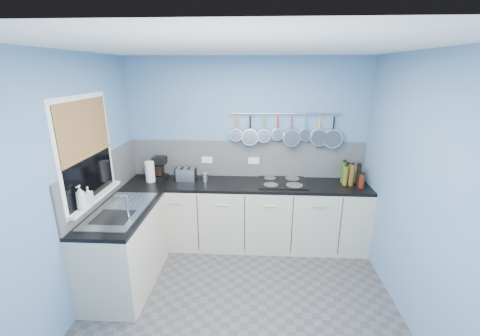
# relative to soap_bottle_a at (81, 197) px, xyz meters

# --- Properties ---
(floor) EXTENTS (3.20, 3.00, 0.02)m
(floor) POSITION_rel_soap_bottle_a_xyz_m (1.53, 0.00, -1.18)
(floor) COLOR #47474C
(floor) RESTS_ON ground
(ceiling) EXTENTS (3.20, 3.00, 0.02)m
(ceiling) POSITION_rel_soap_bottle_a_xyz_m (1.53, 0.00, 1.34)
(ceiling) COLOR white
(ceiling) RESTS_ON ground
(wall_back) EXTENTS (3.20, 0.02, 2.50)m
(wall_back) POSITION_rel_soap_bottle_a_xyz_m (1.53, 1.51, 0.08)
(wall_back) COLOR #5983B2
(wall_back) RESTS_ON ground
(wall_front) EXTENTS (3.20, 0.02, 2.50)m
(wall_front) POSITION_rel_soap_bottle_a_xyz_m (1.53, -1.51, 0.08)
(wall_front) COLOR #5983B2
(wall_front) RESTS_ON ground
(wall_left) EXTENTS (0.02, 3.00, 2.50)m
(wall_left) POSITION_rel_soap_bottle_a_xyz_m (-0.08, 0.00, 0.08)
(wall_left) COLOR #5983B2
(wall_left) RESTS_ON ground
(wall_right) EXTENTS (0.02, 3.00, 2.50)m
(wall_right) POSITION_rel_soap_bottle_a_xyz_m (3.14, 0.00, 0.08)
(wall_right) COLOR #5983B2
(wall_right) RESTS_ON ground
(backsplash_back) EXTENTS (3.20, 0.02, 0.50)m
(backsplash_back) POSITION_rel_soap_bottle_a_xyz_m (1.53, 1.49, -0.02)
(backsplash_back) COLOR gray
(backsplash_back) RESTS_ON wall_back
(backsplash_left) EXTENTS (0.02, 1.80, 0.50)m
(backsplash_left) POSITION_rel_soap_bottle_a_xyz_m (-0.06, 0.60, -0.02)
(backsplash_left) COLOR gray
(backsplash_left) RESTS_ON wall_left
(cabinet_run_back) EXTENTS (3.20, 0.60, 0.86)m
(cabinet_run_back) POSITION_rel_soap_bottle_a_xyz_m (1.53, 1.20, -0.74)
(cabinet_run_back) COLOR #B9B3A1
(cabinet_run_back) RESTS_ON ground
(worktop_back) EXTENTS (3.20, 0.60, 0.04)m
(worktop_back) POSITION_rel_soap_bottle_a_xyz_m (1.53, 1.20, -0.29)
(worktop_back) COLOR black
(worktop_back) RESTS_ON cabinet_run_back
(cabinet_run_left) EXTENTS (0.60, 1.20, 0.86)m
(cabinet_run_left) POSITION_rel_soap_bottle_a_xyz_m (0.23, 0.30, -0.74)
(cabinet_run_left) COLOR #B9B3A1
(cabinet_run_left) RESTS_ON ground
(worktop_left) EXTENTS (0.60, 1.20, 0.04)m
(worktop_left) POSITION_rel_soap_bottle_a_xyz_m (0.23, 0.30, -0.29)
(worktop_left) COLOR black
(worktop_left) RESTS_ON cabinet_run_left
(window_frame) EXTENTS (0.01, 1.00, 1.10)m
(window_frame) POSITION_rel_soap_bottle_a_xyz_m (-0.05, 0.30, 0.38)
(window_frame) COLOR white
(window_frame) RESTS_ON wall_left
(window_glass) EXTENTS (0.01, 0.90, 1.00)m
(window_glass) POSITION_rel_soap_bottle_a_xyz_m (-0.04, 0.30, 0.38)
(window_glass) COLOR black
(window_glass) RESTS_ON wall_left
(bamboo_blind) EXTENTS (0.01, 0.90, 0.55)m
(bamboo_blind) POSITION_rel_soap_bottle_a_xyz_m (-0.03, 0.30, 0.61)
(bamboo_blind) COLOR #9C6841
(bamboo_blind) RESTS_ON wall_left
(window_sill) EXTENTS (0.10, 0.98, 0.03)m
(window_sill) POSITION_rel_soap_bottle_a_xyz_m (-0.02, 0.30, -0.13)
(window_sill) COLOR white
(window_sill) RESTS_ON wall_left
(sink_unit) EXTENTS (0.50, 0.95, 0.01)m
(sink_unit) POSITION_rel_soap_bottle_a_xyz_m (0.23, 0.30, -0.27)
(sink_unit) COLOR silver
(sink_unit) RESTS_ON worktop_left
(mixer_tap) EXTENTS (0.12, 0.08, 0.26)m
(mixer_tap) POSITION_rel_soap_bottle_a_xyz_m (0.39, 0.12, -0.14)
(mixer_tap) COLOR silver
(mixer_tap) RESTS_ON worktop_left
(socket_left) EXTENTS (0.15, 0.01, 0.09)m
(socket_left) POSITION_rel_soap_bottle_a_xyz_m (0.98, 1.48, -0.04)
(socket_left) COLOR white
(socket_left) RESTS_ON backsplash_back
(socket_right) EXTENTS (0.15, 0.01, 0.09)m
(socket_right) POSITION_rel_soap_bottle_a_xyz_m (1.63, 1.48, -0.04)
(socket_right) COLOR white
(socket_right) RESTS_ON backsplash_back
(pot_rail) EXTENTS (1.45, 0.02, 0.02)m
(pot_rail) POSITION_rel_soap_bottle_a_xyz_m (2.03, 1.45, 0.61)
(pot_rail) COLOR silver
(pot_rail) RESTS_ON wall_back
(soap_bottle_a) EXTENTS (0.09, 0.09, 0.24)m
(soap_bottle_a) POSITION_rel_soap_bottle_a_xyz_m (0.00, 0.00, 0.00)
(soap_bottle_a) COLOR white
(soap_bottle_a) RESTS_ON window_sill
(soap_bottle_b) EXTENTS (0.10, 0.10, 0.17)m
(soap_bottle_b) POSITION_rel_soap_bottle_a_xyz_m (0.00, 0.13, -0.03)
(soap_bottle_b) COLOR white
(soap_bottle_b) RESTS_ON window_sill
(paper_towel) EXTENTS (0.15, 0.15, 0.28)m
(paper_towel) POSITION_rel_soap_bottle_a_xyz_m (0.26, 1.19, -0.13)
(paper_towel) COLOR white
(paper_towel) RESTS_ON worktop_back
(coffee_maker) EXTENTS (0.19, 0.21, 0.31)m
(coffee_maker) POSITION_rel_soap_bottle_a_xyz_m (0.36, 1.29, -0.12)
(coffee_maker) COLOR black
(coffee_maker) RESTS_ON worktop_back
(toaster) EXTENTS (0.26, 0.15, 0.17)m
(toaster) POSITION_rel_soap_bottle_a_xyz_m (0.72, 1.27, -0.19)
(toaster) COLOR silver
(toaster) RESTS_ON worktop_back
(canister) EXTENTS (0.09, 0.09, 0.12)m
(canister) POSITION_rel_soap_bottle_a_xyz_m (0.98, 1.23, -0.21)
(canister) COLOR silver
(canister) RESTS_ON worktop_back
(hob) EXTENTS (0.63, 0.55, 0.01)m
(hob) POSITION_rel_soap_bottle_a_xyz_m (2.01, 1.26, -0.26)
(hob) COLOR black
(hob) RESTS_ON worktop_back
(pan_0) EXTENTS (0.17, 0.08, 0.36)m
(pan_0) POSITION_rel_soap_bottle_a_xyz_m (1.40, 1.44, 0.43)
(pan_0) COLOR silver
(pan_0) RESTS_ON pot_rail
(pan_1) EXTENTS (0.23, 0.09, 0.42)m
(pan_1) POSITION_rel_soap_bottle_a_xyz_m (1.58, 1.44, 0.40)
(pan_1) COLOR silver
(pan_1) RESTS_ON pot_rail
(pan_2) EXTENTS (0.19, 0.09, 0.38)m
(pan_2) POSITION_rel_soap_bottle_a_xyz_m (1.76, 1.44, 0.42)
(pan_2) COLOR silver
(pan_2) RESTS_ON pot_rail
(pan_3) EXTENTS (0.16, 0.06, 0.35)m
(pan_3) POSITION_rel_soap_bottle_a_xyz_m (1.94, 1.44, 0.44)
(pan_3) COLOR silver
(pan_3) RESTS_ON pot_rail
(pan_4) EXTENTS (0.23, 0.10, 0.42)m
(pan_4) POSITION_rel_soap_bottle_a_xyz_m (2.12, 1.44, 0.40)
(pan_4) COLOR silver
(pan_4) RESTS_ON pot_rail
(pan_5) EXTENTS (0.17, 0.05, 0.36)m
(pan_5) POSITION_rel_soap_bottle_a_xyz_m (2.30, 1.44, 0.43)
(pan_5) COLOR silver
(pan_5) RESTS_ON pot_rail
(pan_6) EXTENTS (0.23, 0.07, 0.42)m
(pan_6) POSITION_rel_soap_bottle_a_xyz_m (2.48, 1.44, 0.40)
(pan_6) COLOR silver
(pan_6) RESTS_ON pot_rail
(pan_7) EXTENTS (0.25, 0.07, 0.44)m
(pan_7) POSITION_rel_soap_bottle_a_xyz_m (2.67, 1.44, 0.39)
(pan_7) COLOR silver
(pan_7) RESTS_ON pot_rail
(condiment_0) EXTENTS (0.06, 0.06, 0.23)m
(condiment_0) POSITION_rel_soap_bottle_a_xyz_m (2.99, 1.30, -0.16)
(condiment_0) COLOR olive
(condiment_0) RESTS_ON worktop_back
(condiment_1) EXTENTS (0.06, 0.06, 0.25)m
(condiment_1) POSITION_rel_soap_bottle_a_xyz_m (2.87, 1.32, -0.15)
(condiment_1) COLOR #3F721E
(condiment_1) RESTS_ON worktop_back
(condiment_2) EXTENTS (0.07, 0.07, 0.28)m
(condiment_2) POSITION_rel_soap_bottle_a_xyz_m (2.82, 1.31, -0.13)
(condiment_2) COLOR #265919
(condiment_2) RESTS_ON worktop_back
(condiment_3) EXTENTS (0.06, 0.06, 0.27)m
(condiment_3) POSITION_rel_soap_bottle_a_xyz_m (2.98, 1.22, -0.13)
(condiment_3) COLOR black
(condiment_3) RESTS_ON worktop_back
(condiment_4) EXTENTS (0.06, 0.06, 0.28)m
(condiment_4) POSITION_rel_soap_bottle_a_xyz_m (2.89, 1.20, -0.13)
(condiment_4) COLOR brown
(condiment_4) RESTS_ON worktop_back
(condiment_5) EXTENTS (0.06, 0.06, 0.25)m
(condiment_5) POSITION_rel_soap_bottle_a_xyz_m (2.81, 1.20, -0.14)
(condiment_5) COLOR brown
(condiment_5) RESTS_ON worktop_back
(condiment_6) EXTENTS (0.07, 0.07, 0.18)m
(condiment_6) POSITION_rel_soap_bottle_a_xyz_m (3.00, 1.12, -0.18)
(condiment_6) COLOR #4C190C
(condiment_6) RESTS_ON worktop_back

